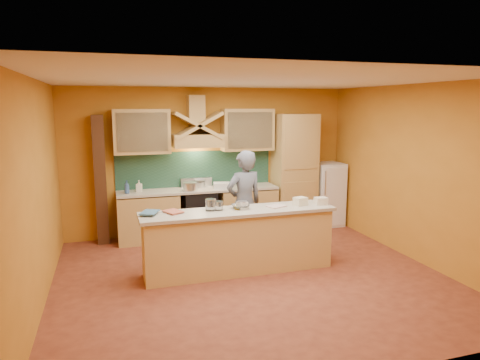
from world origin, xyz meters
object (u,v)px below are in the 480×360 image
object	(u,v)px
fridge	(327,194)
person	(244,203)
stove	(199,213)
kitchen_scale	(242,206)
mixing_bowl	(240,207)

from	to	relation	value
fridge	person	distance (m)	2.52
fridge	stove	bearing A→B (deg)	180.00
fridge	kitchen_scale	size ratio (longest dim) A/B	9.82
fridge	mixing_bowl	distance (m)	3.08
stove	kitchen_scale	world-z (taller)	kitchen_scale
stove	fridge	xyz separation A→B (m)	(2.70, 0.00, 0.20)
stove	mixing_bowl	xyz separation A→B (m)	(0.25, -1.84, 0.53)
stove	fridge	size ratio (longest dim) A/B	0.69
mixing_bowl	fridge	bearing A→B (deg)	36.82
stove	person	xyz separation A→B (m)	(0.50, -1.22, 0.42)
kitchen_scale	mixing_bowl	bearing A→B (deg)	95.74
mixing_bowl	kitchen_scale	bearing A→B (deg)	-67.08
stove	kitchen_scale	size ratio (longest dim) A/B	6.80
person	kitchen_scale	world-z (taller)	person
stove	fridge	distance (m)	2.71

